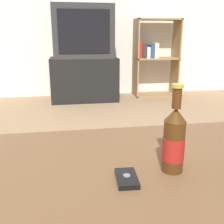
{
  "coord_description": "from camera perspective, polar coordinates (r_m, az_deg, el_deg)",
  "views": [
    {
      "loc": [
        -0.09,
        -0.71,
        0.82
      ],
      "look_at": [
        0.07,
        0.25,
        0.54
      ],
      "focal_mm": 42.0,
      "sensor_mm": 36.0,
      "label": 1
    }
  ],
  "objects": [
    {
      "name": "bookshelf",
      "position": [
        3.72,
        8.99,
        11.92
      ],
      "size": [
        0.59,
        0.3,
        1.03
      ],
      "color": "#99754C",
      "rests_on": "ground_plane"
    },
    {
      "name": "coffee_table",
      "position": [
        0.84,
        -2.14,
        -15.52
      ],
      "size": [
        1.25,
        0.68,
        0.44
      ],
      "color": "brown",
      "rests_on": "ground_plane"
    },
    {
      "name": "beer_bottle",
      "position": [
        0.78,
        13.32,
        -6.08
      ],
      "size": [
        0.06,
        0.06,
        0.26
      ],
      "color": "#47280F",
      "rests_on": "coffee_table"
    },
    {
      "name": "tv_stand",
      "position": [
        3.46,
        -6.05,
        7.17
      ],
      "size": [
        0.84,
        0.49,
        0.55
      ],
      "color": "black",
      "rests_on": "ground_plane"
    },
    {
      "name": "cell_phone",
      "position": [
        0.74,
        3.21,
        -14.21
      ],
      "size": [
        0.06,
        0.1,
        0.02
      ],
      "rotation": [
        0.0,
        0.0,
        -0.06
      ],
      "color": "black",
      "rests_on": "coffee_table"
    },
    {
      "name": "television",
      "position": [
        3.42,
        -6.36,
        16.95
      ],
      "size": [
        0.73,
        0.5,
        0.63
      ],
      "color": "#2D2D2D",
      "rests_on": "tv_stand"
    }
  ]
}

